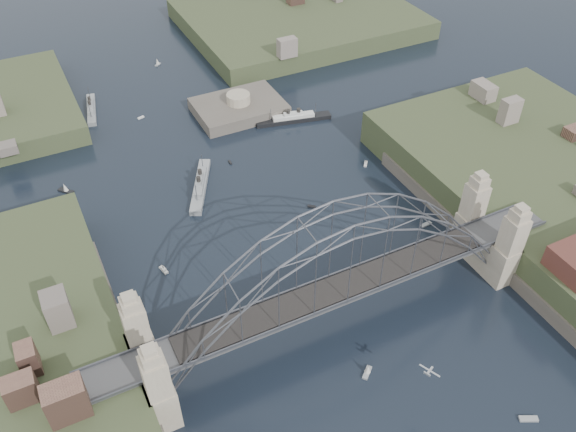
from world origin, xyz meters
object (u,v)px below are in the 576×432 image
Objects in this scene: bridge at (339,272)px; fort_island at (239,114)px; ocean_liner at (293,119)px; naval_cruiser_far at (91,109)px; naval_cruiser_near at (200,185)px.

bridge is 72.14m from fort_island.
ocean_liner is at bearing -42.79° from fort_island.
bridge is at bearing -76.04° from naval_cruiser_far.
fort_island is at bearing 51.72° from naval_cruiser_near.
fort_island reaches higher than naval_cruiser_near.
ocean_liner is (44.39, -27.42, -0.05)m from naval_cruiser_far.
fort_island is 31.93m from naval_cruiser_near.
bridge is 90.99m from naval_cruiser_far.
bridge reaches higher than ocean_liner.
naval_cruiser_far is (-33.77, 17.59, 1.12)m from fort_island.
bridge is 3.82× the size of fort_island.
bridge is at bearing -110.60° from ocean_liner.
bridge is 4.80× the size of naval_cruiser_near.
naval_cruiser_near is at bearing 99.80° from bridge.
fort_island is 14.51m from ocean_liner.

